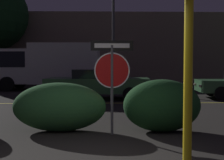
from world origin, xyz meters
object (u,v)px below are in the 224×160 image
at_px(stop_sign, 112,69).
at_px(hedge_bush_2, 59,107).
at_px(passing_car_2, 97,83).
at_px(street_lamp, 113,5).
at_px(yellow_pole_right, 188,65).
at_px(hedge_bush_3, 162,105).
at_px(delivery_truck, 44,64).

bearing_deg(stop_sign, hedge_bush_2, 161.81).
xyz_separation_m(passing_car_2, street_lamp, (0.85, 4.27, 4.27)).
xyz_separation_m(yellow_pole_right, street_lamp, (-0.68, 13.72, 3.39)).
bearing_deg(passing_car_2, hedge_bush_2, -2.98).
bearing_deg(street_lamp, hedge_bush_3, -85.91).
xyz_separation_m(stop_sign, hedge_bush_3, (1.18, 0.28, -0.86)).
height_order(hedge_bush_2, passing_car_2, passing_car_2).
xyz_separation_m(stop_sign, passing_car_2, (-0.47, 7.08, -0.78)).
bearing_deg(hedge_bush_2, stop_sign, -17.06).
xyz_separation_m(delivery_truck, street_lamp, (4.19, -0.64, 3.42)).
relative_size(hedge_bush_2, passing_car_2, 0.46).
bearing_deg(hedge_bush_3, yellow_pole_right, -92.41).
bearing_deg(hedge_bush_3, passing_car_2, 103.61).
bearing_deg(hedge_bush_2, delivery_truck, 102.49).
height_order(passing_car_2, delivery_truck, delivery_truck).
bearing_deg(stop_sign, passing_car_2, 92.66).
height_order(delivery_truck, street_lamp, street_lamp).
relative_size(yellow_pole_right, street_lamp, 0.41).
distance_m(stop_sign, delivery_truck, 12.58).
bearing_deg(yellow_pole_right, street_lamp, 92.84).
bearing_deg(street_lamp, yellow_pole_right, -87.16).
bearing_deg(street_lamp, stop_sign, -91.94).
xyz_separation_m(hedge_bush_2, street_lamp, (1.61, 10.98, 4.39)).
xyz_separation_m(hedge_bush_2, passing_car_2, (0.76, 6.71, 0.12)).
height_order(yellow_pole_right, street_lamp, street_lamp).
height_order(yellow_pole_right, delivery_truck, yellow_pole_right).
bearing_deg(passing_car_2, delivery_truck, -142.35).
bearing_deg(passing_car_2, street_lamp, 172.17).
relative_size(hedge_bush_3, street_lamp, 0.23).
relative_size(yellow_pole_right, passing_car_2, 0.67).
bearing_deg(hedge_bush_3, hedge_bush_2, 177.76).
relative_size(hedge_bush_3, passing_car_2, 0.38).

